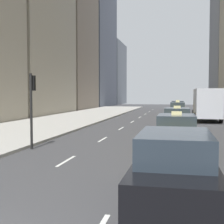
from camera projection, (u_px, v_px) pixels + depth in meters
name	position (u px, v px, depth m)	size (l,w,h in m)	color
sidewalk_left	(69.00, 119.00, 32.15)	(8.00, 66.00, 0.15)	#ADAAA3
lane_markings	(160.00, 125.00, 26.26)	(5.72, 56.00, 0.01)	white
building_row_left	(54.00, 7.00, 45.74)	(6.00, 89.71, 34.36)	#A89E89
taxi_lead	(178.00, 107.00, 42.76)	(2.02, 4.40, 1.87)	yellow
taxi_second	(176.00, 134.00, 13.75)	(2.02, 4.40, 1.87)	yellow
taxi_third	(177.00, 121.00, 20.55)	(2.02, 4.40, 1.87)	yellow
taxi_fourth	(177.00, 110.00, 35.79)	(2.02, 4.40, 1.87)	yellow
sedan_black_near	(175.00, 167.00, 7.34)	(2.02, 4.97, 1.75)	black
box_truck	(206.00, 104.00, 31.00)	(2.58, 8.40, 3.15)	silver
traffic_light_pole	(32.00, 99.00, 14.80)	(0.24, 0.42, 3.60)	black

